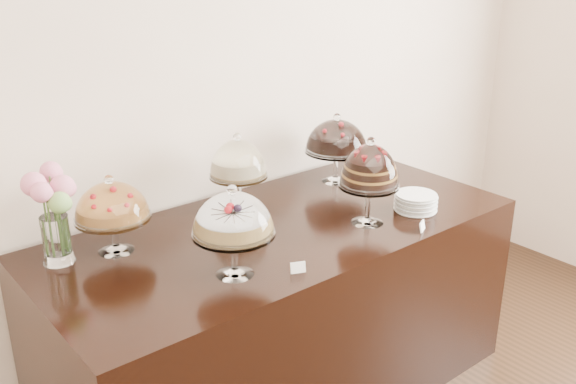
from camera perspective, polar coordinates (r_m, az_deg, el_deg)
wall_back at (r=3.11m, az=-8.50°, el=9.96°), size 5.00×0.04×3.00m
display_counter at (r=3.12m, az=-0.59°, el=-10.57°), size 2.20×1.00×0.90m
cake_stand_sugar_sponge at (r=2.41m, az=-4.90°, el=-2.34°), size 0.32×0.32×0.37m
cake_stand_choco_layer at (r=2.87m, az=7.27°, el=2.03°), size 0.27×0.27×0.41m
cake_stand_cheesecake at (r=3.02m, az=-4.46°, el=2.65°), size 0.28×0.28×0.38m
cake_stand_dark_choco at (r=3.39m, az=4.33°, el=4.75°), size 0.34×0.34×0.37m
cake_stand_fruit_tart at (r=2.70m, az=-15.41°, el=-1.10°), size 0.31×0.31×0.34m
flower_vase at (r=2.67m, az=-20.19°, el=-1.35°), size 0.20×0.25×0.39m
plate_stack at (r=3.12m, az=11.29°, el=-0.89°), size 0.20×0.20×0.08m
price_card_left at (r=2.50m, az=0.90°, el=-6.73°), size 0.06×0.04×0.04m
price_card_right at (r=2.92m, az=11.85°, el=-2.99°), size 0.06×0.04×0.04m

